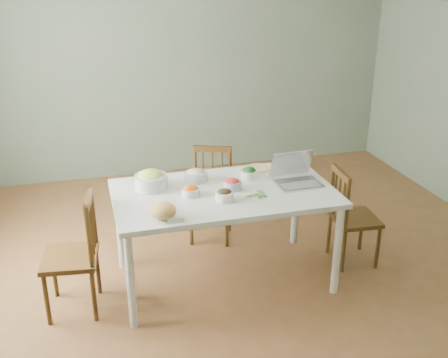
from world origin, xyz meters
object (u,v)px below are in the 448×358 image
object	(u,v)px
bowl_squash	(151,179)
dining_table	(224,236)
laptop	(299,171)
chair_far	(211,196)
chair_right	(355,216)
chair_left	(70,255)
bread_boule	(163,211)

from	to	relation	value
bowl_squash	dining_table	bearing A→B (deg)	-21.02
bowl_squash	laptop	xyz separation A→B (m)	(1.14, -0.25, 0.04)
chair_far	chair_right	size ratio (longest dim) A/B	1.00
chair_far	chair_left	distance (m)	1.49
chair_far	laptop	distance (m)	1.05
bowl_squash	laptop	bearing A→B (deg)	-12.49
chair_left	laptop	xyz separation A→B (m)	(1.79, 0.03, 0.45)
chair_left	chair_right	size ratio (longest dim) A/B	1.07
dining_table	chair_far	size ratio (longest dim) A/B	1.98
dining_table	bowl_squash	bearing A→B (deg)	158.98
laptop	chair_left	bearing A→B (deg)	179.52
dining_table	chair_right	bearing A→B (deg)	-0.69
chair_left	chair_right	xyz separation A→B (m)	(2.35, 0.07, -0.03)
chair_far	bread_boule	xyz separation A→B (m)	(-0.60, -1.05, 0.42)
bread_boule	bowl_squash	xyz separation A→B (m)	(-0.01, 0.54, 0.02)
dining_table	chair_right	size ratio (longest dim) A/B	1.98
dining_table	laptop	xyz separation A→B (m)	(0.60, -0.05, 0.52)
dining_table	chair_right	distance (m)	1.16
dining_table	bowl_squash	xyz separation A→B (m)	(-0.53, 0.21, 0.47)
chair_right	laptop	size ratio (longest dim) A/B	2.45
chair_far	chair_right	world-z (taller)	chair_far
bread_boule	laptop	size ratio (longest dim) A/B	0.50
chair_left	bowl_squash	distance (m)	0.83
chair_right	bread_boule	size ratio (longest dim) A/B	4.86
dining_table	chair_far	bearing A→B (deg)	84.40
bowl_squash	laptop	world-z (taller)	laptop
chair_far	chair_left	xyz separation A→B (m)	(-1.26, -0.79, 0.03)
dining_table	bread_boule	size ratio (longest dim) A/B	9.63
bread_boule	laptop	xyz separation A→B (m)	(1.13, 0.29, 0.06)
chair_left	bowl_squash	world-z (taller)	bowl_squash
chair_right	dining_table	bearing A→B (deg)	93.74
dining_table	laptop	size ratio (longest dim) A/B	4.86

